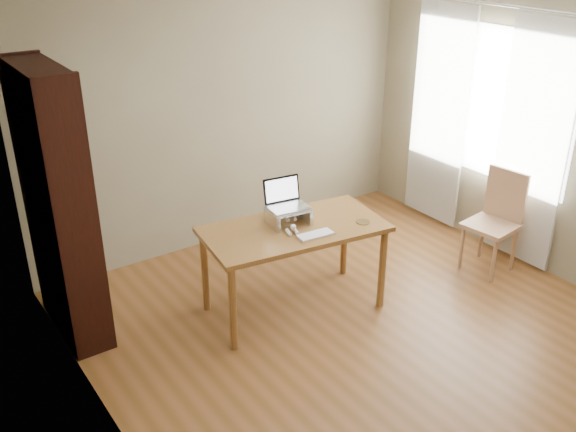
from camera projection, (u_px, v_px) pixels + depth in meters
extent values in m
cube|color=brown|center=(380.00, 343.00, 4.95)|extent=(4.00, 4.50, 0.02)
cube|color=#776950|center=(227.00, 111.00, 6.06)|extent=(4.00, 0.02, 2.60)
cube|color=#776950|center=(109.00, 272.00, 3.35)|extent=(0.02, 4.50, 2.60)
cube|color=#776950|center=(567.00, 134.00, 5.43)|extent=(0.02, 4.50, 2.60)
cube|color=white|center=(490.00, 103.00, 5.96)|extent=(0.01, 1.80, 1.40)
cube|color=black|center=(78.00, 228.00, 4.37)|extent=(0.30, 0.04, 2.10)
cube|color=black|center=(42.00, 188.00, 5.01)|extent=(0.30, 0.04, 2.10)
cube|color=black|center=(39.00, 211.00, 4.62)|extent=(0.02, 0.90, 2.10)
cube|color=black|center=(78.00, 322.00, 5.13)|extent=(0.30, 0.84, 0.02)
cube|color=black|center=(79.00, 303.00, 5.07)|extent=(0.20, 0.78, 0.28)
cube|color=black|center=(72.00, 286.00, 4.98)|extent=(0.30, 0.84, 0.03)
cube|color=black|center=(73.00, 266.00, 4.93)|extent=(0.20, 0.78, 0.28)
cube|color=black|center=(66.00, 248.00, 4.84)|extent=(0.30, 0.84, 0.02)
cube|color=black|center=(66.00, 226.00, 4.78)|extent=(0.20, 0.78, 0.28)
cube|color=black|center=(59.00, 207.00, 4.69)|extent=(0.30, 0.84, 0.02)
cube|color=black|center=(59.00, 184.00, 4.64)|extent=(0.20, 0.78, 0.28)
cube|color=black|center=(51.00, 163.00, 4.55)|extent=(0.30, 0.84, 0.02)
cube|color=black|center=(52.00, 139.00, 4.49)|extent=(0.20, 0.78, 0.28)
cube|color=black|center=(43.00, 117.00, 4.40)|extent=(0.30, 0.84, 0.02)
cube|color=black|center=(44.00, 92.00, 4.35)|extent=(0.20, 0.78, 0.28)
cube|color=black|center=(35.00, 67.00, 4.26)|extent=(0.30, 0.84, 0.03)
cube|color=silver|center=(532.00, 145.00, 5.63)|extent=(0.03, 0.70, 2.20)
cube|color=silver|center=(439.00, 116.00, 6.44)|extent=(0.03, 0.70, 2.20)
cylinder|color=silver|center=(499.00, 4.00, 5.55)|extent=(0.03, 1.90, 0.03)
cube|color=brown|center=(294.00, 229.00, 5.08)|extent=(1.53, 0.92, 0.04)
cylinder|color=brown|center=(205.00, 279.00, 5.12)|extent=(0.06, 0.06, 0.71)
cylinder|color=brown|center=(334.00, 236.00, 5.80)|extent=(0.06, 0.06, 0.71)
cylinder|color=brown|center=(244.00, 313.00, 4.67)|extent=(0.06, 0.06, 0.71)
cylinder|color=brown|center=(379.00, 262.00, 5.35)|extent=(0.06, 0.06, 0.71)
cube|color=silver|center=(273.00, 221.00, 5.03)|extent=(0.03, 0.25, 0.12)
cube|color=silver|center=(303.00, 212.00, 5.18)|extent=(0.03, 0.25, 0.12)
cube|color=silver|center=(288.00, 209.00, 5.07)|extent=(0.32, 0.25, 0.01)
cube|color=silver|center=(288.00, 207.00, 5.07)|extent=(0.34, 0.26, 0.02)
cube|color=black|center=(279.00, 190.00, 5.11)|extent=(0.31, 0.09, 0.20)
cube|color=white|center=(280.00, 190.00, 5.11)|extent=(0.28, 0.07, 0.17)
cube|color=silver|center=(315.00, 235.00, 4.92)|extent=(0.31, 0.16, 0.02)
cube|color=white|center=(315.00, 234.00, 4.92)|extent=(0.29, 0.14, 0.00)
cylinder|color=brown|center=(363.00, 222.00, 5.14)|extent=(0.11, 0.11, 0.01)
ellipsoid|color=#443F35|center=(283.00, 216.00, 5.10)|extent=(0.16, 0.37, 0.13)
ellipsoid|color=#443F35|center=(275.00, 212.00, 5.19)|extent=(0.15, 0.16, 0.12)
ellipsoid|color=#443F35|center=(297.00, 222.00, 4.95)|extent=(0.10, 0.09, 0.09)
ellipsoid|color=silver|center=(294.00, 224.00, 5.00)|extent=(0.09, 0.09, 0.08)
sphere|color=silver|center=(299.00, 226.00, 4.93)|extent=(0.04, 0.04, 0.04)
cone|color=#443F35|center=(293.00, 218.00, 4.93)|extent=(0.03, 0.04, 0.04)
cone|color=#443F35|center=(299.00, 216.00, 4.95)|extent=(0.03, 0.04, 0.04)
cylinder|color=silver|center=(294.00, 232.00, 4.96)|extent=(0.03, 0.09, 0.03)
cylinder|color=silver|center=(300.00, 230.00, 4.99)|extent=(0.03, 0.09, 0.03)
cylinder|color=#443F35|center=(283.00, 213.00, 5.26)|extent=(0.13, 0.20, 0.03)
cube|color=tan|center=(491.00, 226.00, 5.78)|extent=(0.46, 0.46, 0.04)
cylinder|color=tan|center=(490.00, 260.00, 5.67)|extent=(0.04, 0.04, 0.44)
cylinder|color=tan|center=(514.00, 250.00, 5.84)|extent=(0.04, 0.04, 0.44)
cylinder|color=tan|center=(461.00, 245.00, 5.92)|extent=(0.04, 0.04, 0.44)
cylinder|color=tan|center=(485.00, 236.00, 6.09)|extent=(0.04, 0.04, 0.44)
cube|color=tan|center=(508.00, 196.00, 5.77)|extent=(0.08, 0.39, 0.49)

